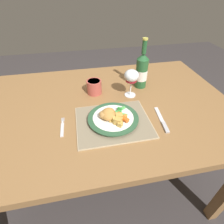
{
  "coord_description": "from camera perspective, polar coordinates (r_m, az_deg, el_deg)",
  "views": [
    {
      "loc": [
        -0.11,
        -0.76,
        1.3
      ],
      "look_at": [
        0.02,
        -0.13,
        0.78
      ],
      "focal_mm": 28.0,
      "sensor_mm": 36.0,
      "label": 1
    }
  ],
  "objects": [
    {
      "name": "breaded_croquettes",
      "position": [
        0.81,
        -1.19,
        -0.66
      ],
      "size": [
        0.1,
        0.09,
        0.05
      ],
      "color": "tan",
      "rests_on": "dinner_plate"
    },
    {
      "name": "fork",
      "position": [
        0.83,
        -15.91,
        -5.12
      ],
      "size": [
        0.02,
        0.13,
        0.01
      ],
      "color": "silver",
      "rests_on": "dining_table"
    },
    {
      "name": "drinking_cup",
      "position": [
        1.02,
        -5.83,
        8.25
      ],
      "size": [
        0.09,
        0.09,
        0.08
      ],
      "color": "#B24C42",
      "rests_on": "dining_table"
    },
    {
      "name": "table_knife",
      "position": [
        0.87,
        16.15,
        -2.96
      ],
      "size": [
        0.04,
        0.19,
        0.01
      ],
      "color": "silver",
      "rests_on": "dining_table"
    },
    {
      "name": "placemat",
      "position": [
        0.83,
        0.41,
        -3.24
      ],
      "size": [
        0.35,
        0.28,
        0.01
      ],
      "color": "tan",
      "rests_on": "dining_table"
    },
    {
      "name": "ground_plane",
      "position": [
        1.51,
        -1.84,
        -20.7
      ],
      "size": [
        6.0,
        6.0,
        0.0
      ],
      "primitive_type": "plane",
      "color": "#383333"
    },
    {
      "name": "dinner_plate",
      "position": [
        0.83,
        0.39,
        -2.14
      ],
      "size": [
        0.24,
        0.24,
        0.02
      ],
      "color": "white",
      "rests_on": "placemat"
    },
    {
      "name": "bottle",
      "position": [
        1.07,
        9.66,
        13.12
      ],
      "size": [
        0.07,
        0.07,
        0.29
      ],
      "color": "#23562D",
      "rests_on": "dining_table"
    },
    {
      "name": "roast_potatoes",
      "position": [
        0.79,
        1.66,
        -2.48
      ],
      "size": [
        0.07,
        0.07,
        0.03
      ],
      "color": "gold",
      "rests_on": "dinner_plate"
    },
    {
      "name": "green_beans_pile",
      "position": [
        0.84,
        2.51,
        0.01
      ],
      "size": [
        0.09,
        0.08,
        0.02
      ],
      "color": "green",
      "rests_on": "dinner_plate"
    },
    {
      "name": "wine_glass",
      "position": [
        0.97,
        6.36,
        11.32
      ],
      "size": [
        0.08,
        0.08,
        0.16
      ],
      "color": "silver",
      "rests_on": "dining_table"
    },
    {
      "name": "dining_table",
      "position": [
        1.0,
        -2.59,
        -1.26
      ],
      "size": [
        1.4,
        0.92,
        0.74
      ],
      "color": "olive",
      "rests_on": "ground"
    },
    {
      "name": "glazed_carrots",
      "position": [
        0.81,
        3.2,
        -1.67
      ],
      "size": [
        0.06,
        0.07,
        0.02
      ],
      "color": "orange",
      "rests_on": "dinner_plate"
    }
  ]
}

